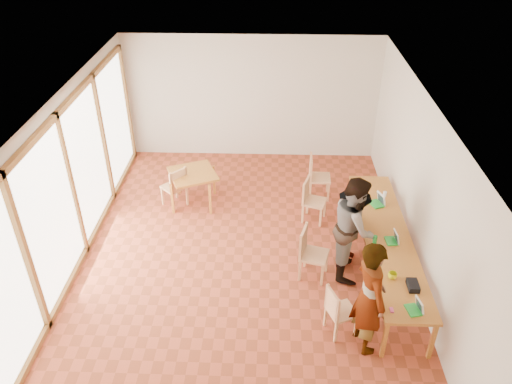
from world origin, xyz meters
TOP-DOWN VIEW (x-y plane):
  - ground at (0.00, 0.00)m, footprint 8.00×8.00m
  - wall_back at (0.00, 4.00)m, footprint 6.00×0.10m
  - wall_right at (3.00, 0.00)m, footprint 0.10×8.00m
  - window_wall at (-2.96, 0.00)m, footprint 0.10×8.00m
  - ceiling at (0.00, 0.00)m, footprint 6.00×8.00m
  - communal_table at (2.50, -0.30)m, footprint 0.80×4.00m
  - side_table at (-1.14, 1.71)m, footprint 0.90×0.90m
  - chair_near at (1.51, -1.80)m, footprint 0.52×0.52m
  - chair_mid at (1.16, -0.50)m, footprint 0.56×0.56m
  - chair_far at (1.28, 1.21)m, footprint 0.53×0.53m
  - chair_empty at (1.44, 2.08)m, footprint 0.47×0.47m
  - chair_spare at (-1.47, 1.57)m, footprint 0.61×0.61m
  - person_near at (1.91, -2.00)m, footprint 0.63×0.79m
  - person_mid at (1.91, -0.35)m, footprint 0.79×0.98m
  - person_far at (1.94, -0.03)m, footprint 0.91×1.13m
  - laptop_near at (2.58, -2.04)m, footprint 0.25×0.27m
  - laptop_mid at (2.57, -0.46)m, footprint 0.23×0.26m
  - laptop_far at (2.52, 0.67)m, footprint 0.32×0.33m
  - yellow_mug at (2.38, -1.38)m, footprint 0.14×0.14m
  - green_bottle at (2.20, -0.69)m, footprint 0.07×0.07m
  - clear_glass at (2.69, 0.96)m, footprint 0.07×0.07m
  - condiment_cup at (2.24, 1.17)m, footprint 0.08×0.08m
  - pink_phone at (2.24, -2.06)m, footprint 0.05×0.10m
  - black_pouch at (2.64, -1.58)m, footprint 0.16×0.26m

SIDE VIEW (x-z plane):
  - ground at x=0.00m, z-range 0.00..0.00m
  - chair_near at x=1.51m, z-range 0.30..0.75m
  - chair_far at x=1.28m, z-range 0.32..0.80m
  - chair_spare at x=-1.47m, z-range 0.32..0.82m
  - chair_mid at x=1.16m, z-range 0.34..0.86m
  - chair_empty at x=1.44m, z-range 0.34..0.86m
  - side_table at x=-1.14m, z-range 0.29..1.04m
  - communal_table at x=2.50m, z-range 0.33..1.08m
  - pink_phone at x=2.24m, z-range 0.75..0.76m
  - person_far at x=1.94m, z-range 0.00..1.53m
  - condiment_cup at x=2.24m, z-range 0.75..0.81m
  - clear_glass at x=2.69m, z-range 0.75..0.84m
  - black_pouch at x=2.64m, z-range 0.75..0.84m
  - yellow_mug at x=2.38m, z-range 0.75..0.86m
  - laptop_mid at x=2.57m, z-range 0.71..0.91m
  - laptop_near at x=2.58m, z-range 0.70..0.91m
  - laptop_far at x=2.52m, z-range 0.70..0.93m
  - green_bottle at x=2.20m, z-range 0.75..1.03m
  - person_near at x=1.91m, z-range 0.00..1.89m
  - person_mid at x=1.91m, z-range 0.00..1.90m
  - wall_back at x=0.00m, z-range 0.00..3.00m
  - wall_right at x=3.00m, z-range 0.00..3.00m
  - window_wall at x=-2.96m, z-range 0.00..3.00m
  - ceiling at x=0.00m, z-range 3.00..3.04m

